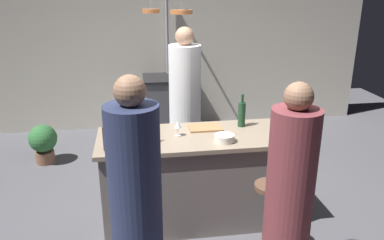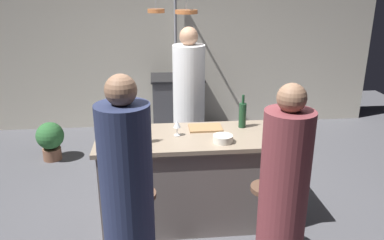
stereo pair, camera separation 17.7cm
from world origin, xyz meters
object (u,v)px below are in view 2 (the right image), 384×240
at_px(stove_range, 177,104).
at_px(guest_left, 128,204).
at_px(wine_glass_near_left_guest, 177,125).
at_px(pepper_mill, 104,137).
at_px(mixing_bowl_blue, 129,128).
at_px(wine_bottle_dark, 117,125).
at_px(guest_right, 282,202).
at_px(potted_plant, 50,139).
at_px(wine_glass_by_chef, 123,133).
at_px(wine_bottle_amber, 142,131).
at_px(wine_bottle_green, 242,115).
at_px(mixing_bowl_ceramic, 223,139).
at_px(bar_stool_right, 264,218).
at_px(bar_stool_left, 141,226).
at_px(cutting_board, 205,128).
at_px(wine_glass_near_right_guest, 113,118).
at_px(chef, 189,108).

height_order(stove_range, guest_left, guest_left).
distance_m(stove_range, wine_glass_near_left_guest, 2.50).
height_order(pepper_mill, mixing_bowl_blue, pepper_mill).
relative_size(stove_range, wine_glass_near_left_guest, 6.10).
bearing_deg(stove_range, wine_bottle_dark, -106.05).
xyz_separation_m(guest_right, potted_plant, (-2.28, 2.57, -0.46)).
relative_size(guest_left, wine_glass_by_chef, 11.74).
bearing_deg(wine_bottle_amber, wine_glass_by_chef, -177.74).
height_order(potted_plant, pepper_mill, pepper_mill).
height_order(guest_right, guest_left, guest_left).
height_order(stove_range, wine_bottle_amber, wine_bottle_amber).
height_order(wine_bottle_green, mixing_bowl_ceramic, wine_bottle_green).
bearing_deg(guest_right, mixing_bowl_blue, 134.44).
height_order(bar_stool_right, bar_stool_left, same).
distance_m(stove_range, bar_stool_right, 3.12).
relative_size(guest_left, potted_plant, 3.30).
height_order(bar_stool_right, guest_left, guest_left).
xyz_separation_m(bar_stool_right, cutting_board, (-0.40, 0.79, 0.53)).
relative_size(guest_right, potted_plant, 3.15).
bearing_deg(wine_glass_near_left_guest, pepper_mill, -159.59).
xyz_separation_m(guest_left, wine_bottle_green, (1.06, 1.14, 0.23)).
xyz_separation_m(guest_left, wine_glass_near_right_guest, (-0.20, 1.22, 0.21)).
bearing_deg(mixing_bowl_ceramic, wine_glass_by_chef, 177.05).
bearing_deg(mixing_bowl_ceramic, chef, 98.44).
bearing_deg(wine_bottle_dark, mixing_bowl_ceramic, -12.63).
relative_size(bar_stool_right, pepper_mill, 3.24).
distance_m(stove_range, mixing_bowl_ceramic, 2.69).
bearing_deg(wine_glass_near_right_guest, mixing_bowl_blue, -29.78).
bearing_deg(chef, mixing_bowl_blue, -125.79).
distance_m(wine_glass_near_left_guest, wine_glass_near_right_guest, 0.65).
bearing_deg(mixing_bowl_blue, potted_plant, 129.00).
relative_size(chef, wine_glass_near_left_guest, 12.19).
distance_m(bar_stool_left, wine_bottle_dark, 0.94).
relative_size(guest_left, wine_bottle_dark, 5.39).
relative_size(guest_left, wine_glass_near_left_guest, 11.74).
bearing_deg(pepper_mill, stove_range, 73.49).
bearing_deg(wine_bottle_green, cutting_board, -178.35).
relative_size(bar_stool_right, bar_stool_left, 1.00).
xyz_separation_m(wine_bottle_green, wine_glass_near_right_guest, (-1.26, 0.08, -0.02)).
bearing_deg(pepper_mill, chef, 56.92).
relative_size(pepper_mill, wine_bottle_green, 0.64).
height_order(potted_plant, mixing_bowl_blue, mixing_bowl_blue).
distance_m(cutting_board, mixing_bowl_ceramic, 0.37).
xyz_separation_m(chef, mixing_bowl_ceramic, (0.19, -1.26, 0.11)).
bearing_deg(stove_range, wine_glass_by_chef, -103.84).
distance_m(chef, bar_stool_right, 1.82).
height_order(stove_range, wine_bottle_dark, wine_bottle_dark).
distance_m(guest_left, wine_glass_by_chef, 0.85).
distance_m(guest_right, wine_glass_by_chef, 1.47).
bearing_deg(wine_glass_near_right_guest, mixing_bowl_ceramic, -23.74).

